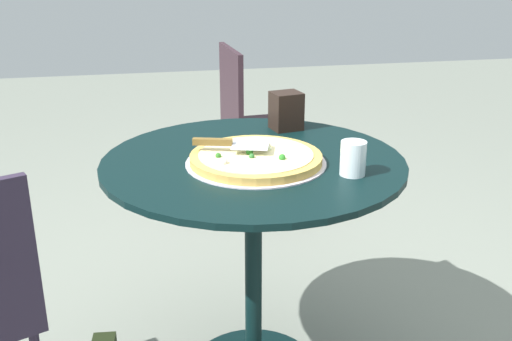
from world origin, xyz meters
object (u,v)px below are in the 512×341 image
object	(u,v)px
pizza_server	(230,143)
patio_chair_corner	(254,118)
pizza_on_tray	(256,159)
drinking_cup	(353,158)
patio_table	(253,212)
napkin_dispenser	(286,111)

from	to	relation	value
pizza_server	patio_chair_corner	size ratio (longest dim) A/B	0.25
pizza_on_tray	drinking_cup	xyz separation A→B (m)	(0.14, 0.23, 0.03)
patio_table	pizza_server	world-z (taller)	pizza_server
pizza_on_tray	napkin_dispenser	bearing A→B (deg)	152.00
patio_chair_corner	pizza_on_tray	bearing A→B (deg)	-11.17
pizza_server	patio_chair_corner	distance (m)	1.28
pizza_server	drinking_cup	world-z (taller)	drinking_cup
pizza_on_tray	pizza_server	bearing A→B (deg)	-117.68
drinking_cup	napkin_dispenser	xyz separation A→B (m)	(-0.44, -0.07, 0.02)
patio_table	drinking_cup	bearing A→B (deg)	52.97
pizza_server	napkin_dispenser	world-z (taller)	napkin_dispenser
patio_table	patio_chair_corner	distance (m)	1.23
patio_table	patio_chair_corner	xyz separation A→B (m)	(-1.20, 0.25, -0.06)
pizza_server	pizza_on_tray	bearing A→B (deg)	62.32
drinking_cup	pizza_server	bearing A→B (deg)	-119.89
pizza_server	drinking_cup	size ratio (longest dim) A/B	2.38
napkin_dispenser	pizza_server	bearing A→B (deg)	-141.17
pizza_on_tray	patio_chair_corner	distance (m)	1.29
napkin_dispenser	patio_chair_corner	bearing A→B (deg)	73.74
pizza_on_tray	drinking_cup	bearing A→B (deg)	59.50
pizza_server	drinking_cup	bearing A→B (deg)	60.11
patio_chair_corner	napkin_dispenser	bearing A→B (deg)	-5.07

